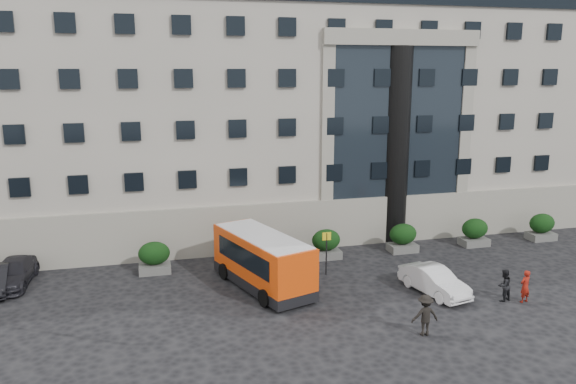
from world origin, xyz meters
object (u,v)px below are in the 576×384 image
object	(u,v)px
hedge_d	(403,238)
bus_stop_sign	(326,246)
hedge_e	(475,232)
hedge_f	(542,227)
pedestrian_a	(525,286)
parked_car_c	(13,273)
pedestrian_c	(425,315)
hedge_a	(154,257)
pedestrian_b	(504,285)
minibus	(263,259)
white_taxi	(434,281)
hedge_b	(243,250)
hedge_c	(326,244)

from	to	relation	value
hedge_d	bus_stop_sign	xyz separation A→B (m)	(-6.10, -2.80, 0.80)
hedge_e	hedge_f	distance (m)	5.20
hedge_d	pedestrian_a	size ratio (longest dim) A/B	1.09
parked_car_c	pedestrian_c	xyz separation A→B (m)	(18.91, -10.96, 0.26)
hedge_a	pedestrian_b	world-z (taller)	hedge_a
bus_stop_sign	minibus	xyz separation A→B (m)	(-3.90, -0.96, -0.11)
hedge_a	hedge_f	world-z (taller)	same
bus_stop_sign	pedestrian_a	world-z (taller)	bus_stop_sign
white_taxi	pedestrian_b	size ratio (longest dim) A/B	2.54
bus_stop_sign	hedge_f	bearing A→B (deg)	9.63
hedge_b	hedge_c	world-z (taller)	same
pedestrian_a	minibus	bearing A→B (deg)	-36.05
pedestrian_b	pedestrian_a	bearing A→B (deg)	138.98
bus_stop_sign	pedestrian_a	xyz separation A→B (m)	(8.50, -6.15, -0.89)
pedestrian_a	pedestrian_c	bearing A→B (deg)	3.59
pedestrian_a	pedestrian_c	xyz separation A→B (m)	(-6.59, -2.01, 0.10)
hedge_e	parked_car_c	bearing A→B (deg)	179.99
parked_car_c	pedestrian_a	size ratio (longest dim) A/B	2.77
hedge_d	white_taxi	size ratio (longest dim) A/B	0.43
hedge_d	pedestrian_b	xyz separation A→B (m)	(1.47, -8.54, -0.09)
hedge_c	minibus	bearing A→B (deg)	-141.94
hedge_a	parked_car_c	distance (m)	7.50
pedestrian_c	pedestrian_a	bearing A→B (deg)	-159.21
hedge_a	bus_stop_sign	bearing A→B (deg)	-16.42
hedge_d	hedge_e	distance (m)	5.20
bus_stop_sign	hedge_c	bearing A→B (deg)	72.18
bus_stop_sign	hedge_b	bearing A→B (deg)	146.93
hedge_b	minibus	size ratio (longest dim) A/B	0.25
hedge_d	parked_car_c	distance (m)	23.10
hedge_c	pedestrian_a	xyz separation A→B (m)	(7.60, -8.95, -0.09)
hedge_e	bus_stop_sign	size ratio (longest dim) A/B	0.73
parked_car_c	pedestrian_c	distance (m)	21.86
hedge_c	minibus	size ratio (longest dim) A/B	0.25
hedge_b	bus_stop_sign	distance (m)	5.19
hedge_a	hedge_d	bearing A→B (deg)	0.00
hedge_a	minibus	distance (m)	6.78
hedge_d	bus_stop_sign	size ratio (longest dim) A/B	0.73
hedge_a	hedge_d	xyz separation A→B (m)	(15.60, 0.00, 0.00)
parked_car_c	bus_stop_sign	bearing A→B (deg)	-5.55
bus_stop_sign	pedestrian_a	size ratio (longest dim) A/B	1.50
hedge_d	white_taxi	bearing A→B (deg)	-102.23
bus_stop_sign	hedge_a	bearing A→B (deg)	163.58
pedestrian_b	white_taxi	bearing A→B (deg)	-47.93
hedge_f	bus_stop_sign	world-z (taller)	bus_stop_sign
minibus	pedestrian_a	bearing A→B (deg)	-41.11
bus_stop_sign	minibus	distance (m)	4.02
hedge_c	hedge_f	xyz separation A→B (m)	(15.60, 0.00, 0.00)
parked_car_c	white_taxi	distance (m)	22.67
minibus	white_taxi	size ratio (longest dim) A/B	1.74
hedge_f	pedestrian_c	distance (m)	18.25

